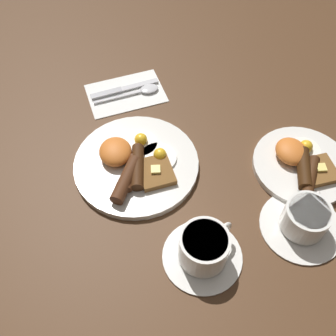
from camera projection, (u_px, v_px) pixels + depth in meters
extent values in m
plane|color=#4C301C|center=(137.00, 166.00, 0.88)|extent=(3.00, 3.00, 0.00)
cylinder|color=silver|center=(136.00, 164.00, 0.87)|extent=(0.28, 0.28, 0.01)
cylinder|color=white|center=(141.00, 143.00, 0.89)|extent=(0.08, 0.08, 0.01)
sphere|color=yellow|center=(141.00, 139.00, 0.89)|extent=(0.03, 0.03, 0.03)
cylinder|color=white|center=(158.00, 156.00, 0.87)|extent=(0.08, 0.08, 0.01)
sphere|color=yellow|center=(160.00, 154.00, 0.86)|extent=(0.03, 0.03, 0.03)
ellipsoid|color=orange|center=(115.00, 152.00, 0.86)|extent=(0.08, 0.07, 0.04)
cylinder|color=#472614|center=(126.00, 180.00, 0.82)|extent=(0.11, 0.08, 0.03)
cylinder|color=#462513|center=(130.00, 173.00, 0.84)|extent=(0.09, 0.05, 0.02)
cylinder|color=#3B200E|center=(139.00, 166.00, 0.84)|extent=(0.11, 0.05, 0.03)
cube|color=brown|center=(156.00, 172.00, 0.84)|extent=(0.09, 0.08, 0.01)
cube|color=#F4E072|center=(156.00, 169.00, 0.83)|extent=(0.02, 0.02, 0.01)
cylinder|color=silver|center=(302.00, 165.00, 0.87)|extent=(0.22, 0.22, 0.01)
cylinder|color=white|center=(304.00, 150.00, 0.88)|extent=(0.07, 0.07, 0.01)
sphere|color=yellow|center=(306.00, 147.00, 0.88)|extent=(0.03, 0.03, 0.03)
ellipsoid|color=orange|center=(291.00, 151.00, 0.86)|extent=(0.08, 0.07, 0.03)
cylinder|color=#3D210F|center=(310.00, 178.00, 0.83)|extent=(0.10, 0.08, 0.02)
cylinder|color=#341C0A|center=(304.00, 168.00, 0.84)|extent=(0.10, 0.06, 0.03)
cube|color=brown|center=(320.00, 170.00, 0.84)|extent=(0.07, 0.07, 0.01)
cube|color=#F4E072|center=(321.00, 168.00, 0.84)|extent=(0.02, 0.02, 0.01)
cylinder|color=silver|center=(202.00, 256.00, 0.75)|extent=(0.15, 0.15, 0.01)
cylinder|color=silver|center=(204.00, 247.00, 0.72)|extent=(0.09, 0.09, 0.07)
cylinder|color=#56331E|center=(205.00, 240.00, 0.69)|extent=(0.08, 0.08, 0.00)
torus|color=silver|center=(222.00, 232.00, 0.73)|extent=(0.03, 0.05, 0.05)
cylinder|color=silver|center=(301.00, 226.00, 0.79)|extent=(0.17, 0.17, 0.01)
cylinder|color=silver|center=(306.00, 218.00, 0.76)|extent=(0.09, 0.09, 0.06)
cylinder|color=#56331E|center=(310.00, 211.00, 0.74)|extent=(0.08, 0.08, 0.00)
torus|color=silver|center=(314.00, 200.00, 0.78)|extent=(0.03, 0.03, 0.04)
cube|color=white|center=(126.00, 93.00, 1.01)|extent=(0.15, 0.21, 0.01)
cube|color=silver|center=(140.00, 85.00, 1.02)|extent=(0.03, 0.10, 0.00)
cube|color=#9E9EA3|center=(106.00, 93.00, 1.01)|extent=(0.03, 0.08, 0.01)
ellipsoid|color=silver|center=(149.00, 89.00, 1.01)|extent=(0.04, 0.05, 0.01)
cube|color=silver|center=(117.00, 97.00, 1.00)|extent=(0.02, 0.12, 0.00)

